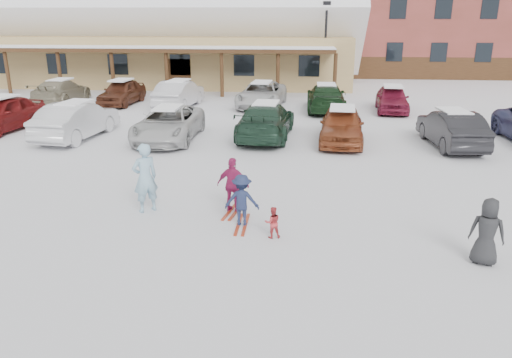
# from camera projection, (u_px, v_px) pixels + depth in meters

# --- Properties ---
(ground) EXTENTS (160.00, 160.00, 0.00)m
(ground) POSITION_uv_depth(u_px,v_px,m) (241.00, 229.00, 12.47)
(ground) COLOR white
(ground) RESTS_ON ground
(day_lodge) EXTENTS (29.12, 12.50, 10.38)m
(day_lodge) POSITION_uv_depth(u_px,v_px,m) (166.00, 30.00, 38.40)
(day_lodge) COLOR tan
(day_lodge) RESTS_ON ground
(lamp_post) EXTENTS (0.50, 0.25, 5.92)m
(lamp_post) POSITION_uv_depth(u_px,v_px,m) (325.00, 42.00, 33.30)
(lamp_post) COLOR black
(lamp_post) RESTS_ON ground
(conifer_3) EXTENTS (3.96, 3.96, 9.18)m
(conifer_3) POSITION_uv_depth(u_px,v_px,m) (345.00, 14.00, 51.99)
(conifer_3) COLOR black
(conifer_3) RESTS_ON ground
(adult_skier) EXTENTS (0.83, 0.79, 1.90)m
(adult_skier) POSITION_uv_depth(u_px,v_px,m) (145.00, 178.00, 13.31)
(adult_skier) COLOR #8CB7CD
(adult_skier) RESTS_ON ground
(toddler_red) EXTENTS (0.44, 0.38, 0.78)m
(toddler_red) POSITION_uv_depth(u_px,v_px,m) (273.00, 222.00, 11.88)
(toddler_red) COLOR #BE3439
(toddler_red) RESTS_ON ground
(child_navy) EXTENTS (0.87, 0.51, 1.34)m
(child_navy) POSITION_uv_depth(u_px,v_px,m) (242.00, 200.00, 12.50)
(child_navy) COLOR #1C2546
(child_navy) RESTS_ON ground
(skis_child_navy) EXTENTS (0.21, 1.40, 0.03)m
(skis_child_navy) POSITION_uv_depth(u_px,v_px,m) (242.00, 224.00, 12.71)
(skis_child_navy) COLOR #A02F16
(skis_child_navy) RESTS_ON ground
(child_magenta) EXTENTS (0.93, 0.51, 1.51)m
(child_magenta) POSITION_uv_depth(u_px,v_px,m) (233.00, 185.00, 13.36)
(child_magenta) COLOR #9E2056
(child_magenta) RESTS_ON ground
(skis_child_magenta) EXTENTS (0.44, 1.41, 0.03)m
(skis_child_magenta) POSITION_uv_depth(u_px,v_px,m) (233.00, 211.00, 13.59)
(skis_child_magenta) COLOR #A02F16
(skis_child_magenta) RESTS_ON ground
(bystander_dark) EXTENTS (0.85, 0.71, 1.48)m
(bystander_dark) POSITION_uv_depth(u_px,v_px,m) (487.00, 232.00, 10.53)
(bystander_dark) COLOR #262629
(bystander_dark) RESTS_ON ground
(parked_car_0) EXTENTS (2.48, 4.81, 1.57)m
(parked_car_0) POSITION_uv_depth(u_px,v_px,m) (2.00, 114.00, 22.71)
(parked_car_0) COLOR maroon
(parked_car_0) RESTS_ON ground
(parked_car_1) EXTENTS (2.21, 4.93, 1.57)m
(parked_car_1) POSITION_uv_depth(u_px,v_px,m) (76.00, 120.00, 21.34)
(parked_car_1) COLOR silver
(parked_car_1) RESTS_ON ground
(parked_car_2) EXTENTS (2.35, 5.06, 1.40)m
(parked_car_2) POSITION_uv_depth(u_px,v_px,m) (169.00, 124.00, 21.10)
(parked_car_2) COLOR silver
(parked_car_2) RESTS_ON ground
(parked_car_3) EXTENTS (2.49, 5.38, 1.52)m
(parked_car_3) POSITION_uv_depth(u_px,v_px,m) (266.00, 120.00, 21.45)
(parked_car_3) COLOR #1F3B2B
(parked_car_3) RESTS_ON ground
(parked_car_4) EXTENTS (2.11, 4.49, 1.48)m
(parked_car_4) POSITION_uv_depth(u_px,v_px,m) (342.00, 125.00, 20.62)
(parked_car_4) COLOR brown
(parked_car_4) RESTS_ON ground
(parked_car_5) EXTENTS (1.86, 4.57, 1.47)m
(parked_car_5) POSITION_uv_depth(u_px,v_px,m) (452.00, 129.00, 20.02)
(parked_car_5) COLOR black
(parked_car_5) RESTS_ON ground
(parked_car_7) EXTENTS (2.06, 4.88, 1.41)m
(parked_car_7) POSITION_uv_depth(u_px,v_px,m) (61.00, 91.00, 29.96)
(parked_car_7) COLOR gray
(parked_car_7) RESTS_ON ground
(parked_car_8) EXTENTS (2.02, 4.36, 1.45)m
(parked_car_8) POSITION_uv_depth(u_px,v_px,m) (122.00, 92.00, 29.50)
(parked_car_8) COLOR #5A2D1C
(parked_car_8) RESTS_ON ground
(parked_car_9) EXTENTS (2.12, 4.83, 1.54)m
(parked_car_9) POSITION_uv_depth(u_px,v_px,m) (179.00, 94.00, 28.50)
(parked_car_9) COLOR silver
(parked_car_9) RESTS_ON ground
(parked_car_10) EXTENTS (2.85, 5.37, 1.44)m
(parked_car_10) POSITION_uv_depth(u_px,v_px,m) (262.00, 94.00, 28.66)
(parked_car_10) COLOR silver
(parked_car_10) RESTS_ON ground
(parked_car_11) EXTENTS (2.13, 5.08, 1.47)m
(parked_car_11) POSITION_uv_depth(u_px,v_px,m) (326.00, 98.00, 27.46)
(parked_car_11) COLOR #163318
(parked_car_11) RESTS_ON ground
(parked_car_12) EXTENTS (2.04, 4.26, 1.40)m
(parked_car_12) POSITION_uv_depth(u_px,v_px,m) (392.00, 99.00, 27.30)
(parked_car_12) COLOR maroon
(parked_car_12) RESTS_ON ground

